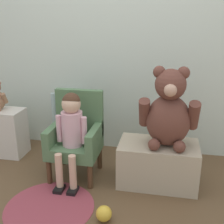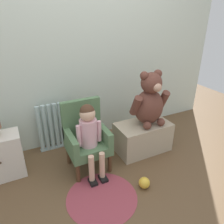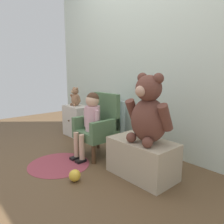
% 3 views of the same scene
% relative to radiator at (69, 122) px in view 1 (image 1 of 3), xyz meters
% --- Properties ---
extents(ground_plane, '(6.00, 6.00, 0.00)m').
position_rel_radiator_xyz_m(ground_plane, '(0.44, -0.95, -0.29)').
color(ground_plane, brown).
extents(back_wall, '(3.80, 0.05, 2.40)m').
position_rel_radiator_xyz_m(back_wall, '(0.44, 0.13, 0.91)').
color(back_wall, silver).
rests_on(back_wall, ground_plane).
extents(radiator, '(0.37, 0.05, 0.58)m').
position_rel_radiator_xyz_m(radiator, '(0.00, 0.00, 0.00)').
color(radiator, '#A3BCBC').
rests_on(radiator, ground_plane).
extents(small_dresser, '(0.41, 0.27, 0.46)m').
position_rel_radiator_xyz_m(small_dresser, '(-0.59, -0.26, -0.06)').
color(small_dresser, beige).
rests_on(small_dresser, ground_plane).
extents(child_armchair, '(0.41, 0.39, 0.72)m').
position_rel_radiator_xyz_m(child_armchair, '(0.23, -0.47, 0.06)').
color(child_armchair, '#50724C').
rests_on(child_armchair, ground_plane).
extents(child_figure, '(0.25, 0.35, 0.74)m').
position_rel_radiator_xyz_m(child_figure, '(0.23, -0.58, 0.20)').
color(child_figure, '#DDA8B6').
rests_on(child_figure, ground_plane).
extents(low_bench, '(0.62, 0.36, 0.35)m').
position_rel_radiator_xyz_m(low_bench, '(0.92, -0.49, -0.11)').
color(low_bench, tan).
rests_on(low_bench, ground_plane).
extents(large_teddy_bear, '(0.45, 0.31, 0.61)m').
position_rel_radiator_xyz_m(large_teddy_bear, '(0.98, -0.50, 0.33)').
color(large_teddy_bear, brown).
rests_on(large_teddy_bear, low_bench).
extents(floor_rug, '(0.64, 0.64, 0.01)m').
position_rel_radiator_xyz_m(floor_rug, '(0.18, -0.97, -0.28)').
color(floor_rug, '#933945').
rests_on(floor_rug, ground_plane).
extents(toy_ball, '(0.11, 0.11, 0.11)m').
position_rel_radiator_xyz_m(toy_ball, '(0.59, -1.03, -0.23)').
color(toy_ball, gold).
rests_on(toy_ball, ground_plane).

